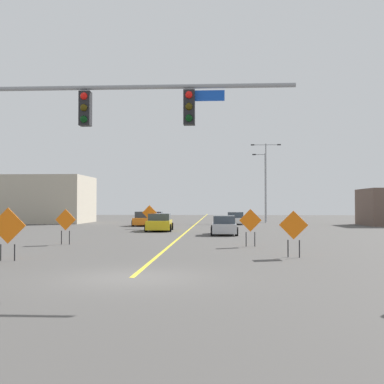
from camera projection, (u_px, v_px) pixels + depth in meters
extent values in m
plane|color=#4C4947|center=(132.00, 278.00, 14.52)|extent=(176.30, 176.30, 0.00)
cube|color=yellow|center=(199.00, 221.00, 63.40)|extent=(0.16, 97.95, 0.01)
cylinder|color=gray|center=(85.00, 88.00, 14.75)|extent=(12.72, 0.14, 0.14)
cube|color=black|center=(85.00, 109.00, 14.73)|extent=(0.34, 0.32, 1.05)
sphere|color=red|center=(84.00, 96.00, 14.57)|extent=(0.22, 0.22, 0.22)
sphere|color=#3C3106|center=(84.00, 108.00, 14.56)|extent=(0.22, 0.22, 0.22)
sphere|color=black|center=(84.00, 119.00, 14.55)|extent=(0.22, 0.22, 0.22)
cube|color=black|center=(189.00, 108.00, 14.55)|extent=(0.34, 0.32, 1.05)
sphere|color=red|center=(189.00, 95.00, 14.39)|extent=(0.22, 0.22, 0.22)
sphere|color=#3C3106|center=(189.00, 106.00, 14.38)|extent=(0.22, 0.22, 0.22)
sphere|color=black|center=(189.00, 118.00, 14.37)|extent=(0.22, 0.22, 0.22)
cube|color=#1447B7|center=(206.00, 96.00, 14.53)|extent=(1.10, 0.03, 0.32)
cylinder|color=gray|center=(266.00, 183.00, 60.87)|extent=(0.16, 0.16, 9.91)
cylinder|color=gray|center=(259.00, 145.00, 61.05)|extent=(1.66, 0.08, 0.08)
cube|color=#262628|center=(253.00, 145.00, 61.09)|extent=(0.44, 0.24, 0.14)
cylinder|color=gray|center=(272.00, 145.00, 60.95)|extent=(1.66, 0.08, 0.08)
cube|color=#262628|center=(279.00, 145.00, 60.91)|extent=(0.44, 0.24, 0.14)
cylinder|color=gray|center=(265.00, 188.00, 59.30)|extent=(0.16, 0.16, 8.53)
cylinder|color=gray|center=(260.00, 155.00, 59.45)|extent=(1.36, 0.08, 0.08)
cube|color=#262628|center=(254.00, 155.00, 59.48)|extent=(0.44, 0.24, 0.14)
cube|color=orange|center=(8.00, 226.00, 18.92)|extent=(1.41, 0.09, 1.41)
cylinder|color=black|center=(1.00, 253.00, 18.90)|extent=(0.05, 0.05, 0.65)
cylinder|color=black|center=(15.00, 253.00, 18.88)|extent=(0.05, 0.05, 0.65)
cube|color=orange|center=(66.00, 220.00, 26.68)|extent=(1.18, 0.13, 1.18)
cylinder|color=black|center=(61.00, 238.00, 26.69)|extent=(0.05, 0.05, 0.76)
cylinder|color=black|center=(69.00, 238.00, 26.62)|extent=(0.05, 0.05, 0.76)
cube|color=orange|center=(250.00, 220.00, 25.41)|extent=(1.19, 0.22, 1.20)
cylinder|color=black|center=(246.00, 239.00, 25.36)|extent=(0.05, 0.05, 0.76)
cylinder|color=black|center=(255.00, 239.00, 25.40)|extent=(0.05, 0.05, 0.76)
cube|color=orange|center=(294.00, 225.00, 20.13)|extent=(1.18, 0.31, 1.20)
cylinder|color=black|center=(288.00, 249.00, 20.17)|extent=(0.05, 0.05, 0.73)
cylinder|color=black|center=(299.00, 249.00, 20.04)|extent=(0.05, 0.05, 0.73)
cube|color=orange|center=(149.00, 213.00, 44.41)|extent=(1.37, 0.26, 1.38)
cylinder|color=black|center=(147.00, 224.00, 44.43)|extent=(0.05, 0.05, 0.75)
cylinder|color=black|center=(152.00, 224.00, 44.32)|extent=(0.05, 0.05, 0.75)
cube|color=white|center=(235.00, 220.00, 53.79)|extent=(1.90, 3.92, 0.59)
cube|color=#333D47|center=(235.00, 215.00, 53.61)|extent=(1.70, 2.00, 0.62)
cylinder|color=black|center=(243.00, 221.00, 55.11)|extent=(0.23, 0.64, 0.64)
cylinder|color=black|center=(226.00, 221.00, 55.19)|extent=(0.23, 0.64, 0.64)
cylinder|color=black|center=(244.00, 222.00, 52.38)|extent=(0.23, 0.64, 0.64)
cylinder|color=black|center=(227.00, 222.00, 52.47)|extent=(0.23, 0.64, 0.64)
cube|color=#B7BABF|center=(224.00, 228.00, 35.35)|extent=(1.74, 4.07, 0.67)
cube|color=#333D47|center=(224.00, 220.00, 35.16)|extent=(1.55, 2.13, 0.56)
cylinder|color=black|center=(235.00, 229.00, 36.72)|extent=(0.22, 0.64, 0.64)
cylinder|color=black|center=(212.00, 229.00, 36.81)|extent=(0.22, 0.64, 0.64)
cylinder|color=black|center=(237.00, 231.00, 33.88)|extent=(0.22, 0.64, 0.64)
cylinder|color=black|center=(212.00, 231.00, 33.97)|extent=(0.22, 0.64, 0.64)
cube|color=red|center=(155.00, 220.00, 54.91)|extent=(1.80, 3.88, 0.69)
cube|color=#333D47|center=(155.00, 214.00, 55.12)|extent=(1.59, 2.06, 0.54)
cylinder|color=black|center=(146.00, 222.00, 53.59)|extent=(0.24, 0.65, 0.64)
cylinder|color=black|center=(161.00, 222.00, 53.53)|extent=(0.24, 0.65, 0.64)
cylinder|color=black|center=(149.00, 221.00, 56.27)|extent=(0.24, 0.65, 0.64)
cylinder|color=black|center=(164.00, 221.00, 56.22)|extent=(0.24, 0.65, 0.64)
cube|color=gold|center=(159.00, 225.00, 40.47)|extent=(2.15, 4.67, 0.73)
cube|color=#333D47|center=(160.00, 217.00, 40.72)|extent=(1.87, 2.79, 0.57)
cylinder|color=black|center=(146.00, 228.00, 38.87)|extent=(0.25, 0.65, 0.64)
cylinder|color=black|center=(170.00, 228.00, 38.86)|extent=(0.25, 0.65, 0.64)
cylinder|color=black|center=(150.00, 226.00, 42.08)|extent=(0.25, 0.65, 0.64)
cylinder|color=black|center=(172.00, 226.00, 42.06)|extent=(0.25, 0.65, 0.64)
cube|color=orange|center=(144.00, 221.00, 49.93)|extent=(2.04, 4.07, 0.69)
cube|color=#333D47|center=(144.00, 215.00, 50.15)|extent=(1.78, 2.14, 0.63)
cylinder|color=black|center=(133.00, 223.00, 48.54)|extent=(0.24, 0.65, 0.64)
cylinder|color=black|center=(152.00, 223.00, 48.51)|extent=(0.24, 0.65, 0.64)
cylinder|color=black|center=(137.00, 222.00, 51.35)|extent=(0.24, 0.65, 0.64)
cylinder|color=black|center=(154.00, 222.00, 51.31)|extent=(0.24, 0.65, 0.64)
cube|color=#B2A893|center=(46.00, 200.00, 58.70)|extent=(10.30, 8.62, 5.64)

